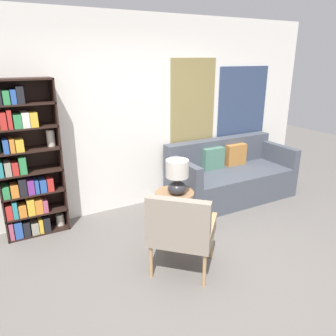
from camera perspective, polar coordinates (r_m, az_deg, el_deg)
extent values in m
plane|color=#66605B|center=(3.52, 6.65, -18.78)|extent=(14.00, 14.00, 0.00)
cube|color=white|center=(4.65, -7.41, 8.91)|extent=(6.40, 0.06, 2.70)
cube|color=olive|center=(5.09, 4.36, 11.05)|extent=(0.78, 0.02, 1.34)
cube|color=#334260|center=(5.70, 12.78, 10.09)|extent=(0.99, 0.02, 1.35)
cube|color=black|center=(4.31, -18.36, 1.94)|extent=(0.02, 0.30, 1.91)
cube|color=black|center=(4.11, -24.79, 13.88)|extent=(0.74, 0.30, 0.02)
cube|color=black|center=(4.62, -21.56, -10.05)|extent=(0.74, 0.30, 0.02)
cube|color=black|center=(4.41, -23.30, 1.70)|extent=(0.74, 0.01, 1.91)
cube|color=black|center=(4.50, -21.98, -7.02)|extent=(0.74, 0.30, 0.02)
cube|color=#B24C6B|center=(4.51, -25.65, -9.68)|extent=(0.05, 0.17, 0.22)
cube|color=#2D56A8|center=(4.52, -24.65, -9.48)|extent=(0.09, 0.20, 0.21)
cube|color=black|center=(4.54, -23.48, -9.38)|extent=(0.08, 0.22, 0.18)
cube|color=gray|center=(4.55, -22.24, -9.42)|extent=(0.08, 0.22, 0.14)
cube|color=gold|center=(4.53, -21.31, -9.19)|extent=(0.05, 0.17, 0.18)
cube|color=black|center=(4.55, -20.47, -8.88)|extent=(0.08, 0.21, 0.19)
cylinder|color=beige|center=(4.61, -18.27, -8.50)|extent=(0.10, 0.10, 0.15)
cube|color=black|center=(4.40, -22.40, -3.84)|extent=(0.74, 0.30, 0.02)
cube|color=red|center=(4.44, -26.00, -6.59)|extent=(0.07, 0.25, 0.18)
cube|color=teal|center=(4.41, -25.15, -6.35)|extent=(0.05, 0.21, 0.21)
cube|color=orange|center=(4.41, -24.05, -6.67)|extent=(0.09, 0.17, 0.15)
cube|color=gold|center=(4.43, -22.90, -5.94)|extent=(0.08, 0.24, 0.21)
cube|color=orange|center=(4.45, -21.72, -5.89)|extent=(0.09, 0.25, 0.18)
cube|color=#B24C6B|center=(4.44, -20.69, -5.99)|extent=(0.06, 0.20, 0.15)
cube|color=black|center=(4.31, -22.84, -0.51)|extent=(0.74, 0.30, 0.02)
cube|color=#338C4C|center=(4.33, -26.44, -3.61)|extent=(0.07, 0.23, 0.14)
cube|color=orange|center=(4.32, -25.21, -3.43)|extent=(0.08, 0.20, 0.15)
cube|color=black|center=(4.33, -24.08, -2.77)|extent=(0.08, 0.24, 0.21)
cube|color=#7A338C|center=(4.33, -22.88, -2.87)|extent=(0.07, 0.21, 0.17)
cube|color=#2D56A8|center=(4.33, -21.98, -2.82)|extent=(0.04, 0.20, 0.16)
cube|color=#2D56A8|center=(4.34, -21.05, -2.70)|extent=(0.07, 0.21, 0.15)
cube|color=red|center=(4.34, -19.94, -2.54)|extent=(0.07, 0.19, 0.16)
cube|color=black|center=(4.23, -23.30, 2.95)|extent=(0.74, 0.30, 0.02)
cube|color=teal|center=(4.25, -27.17, -0.01)|extent=(0.05, 0.25, 0.17)
cube|color=gray|center=(4.25, -26.18, 0.03)|extent=(0.07, 0.23, 0.16)
cube|color=red|center=(4.22, -25.11, 0.01)|extent=(0.07, 0.18, 0.15)
cube|color=#338C4C|center=(4.24, -24.07, 0.61)|extent=(0.08, 0.22, 0.20)
cube|color=black|center=(4.17, -23.78, 6.52)|extent=(0.74, 0.30, 0.02)
cube|color=#2D56A8|center=(4.16, -26.46, 3.49)|extent=(0.06, 0.20, 0.15)
cube|color=orange|center=(4.17, -25.58, 3.66)|extent=(0.05, 0.22, 0.15)
cube|color=gold|center=(4.16, -24.50, 3.68)|extent=(0.09, 0.19, 0.14)
cylinder|color=beige|center=(4.24, -19.74, 4.95)|extent=(0.10, 0.10, 0.20)
cube|color=black|center=(4.13, -24.28, 10.17)|extent=(0.74, 0.30, 0.02)
cube|color=red|center=(4.13, -26.87, 7.46)|extent=(0.07, 0.24, 0.19)
cube|color=red|center=(4.09, -25.92, 7.65)|extent=(0.05, 0.17, 0.21)
cube|color=#338C4C|center=(4.14, -24.84, 7.52)|extent=(0.08, 0.25, 0.15)
cube|color=silver|center=(4.15, -23.67, 7.80)|extent=(0.08, 0.25, 0.17)
cube|color=gold|center=(4.12, -22.42, 7.87)|extent=(0.08, 0.17, 0.17)
cube|color=#338C4C|center=(4.08, -26.43, 10.99)|extent=(0.07, 0.21, 0.15)
cube|color=#2D56A8|center=(4.10, -25.44, 11.21)|extent=(0.06, 0.24, 0.16)
cube|color=black|center=(4.10, -24.47, 11.57)|extent=(0.08, 0.24, 0.19)
cylinder|color=tan|center=(3.75, 7.56, -12.90)|extent=(0.04, 0.04, 0.36)
cylinder|color=tan|center=(3.83, -0.67, -11.89)|extent=(0.04, 0.04, 0.36)
cylinder|color=tan|center=(3.34, 6.35, -17.25)|extent=(0.04, 0.04, 0.36)
cylinder|color=tan|center=(3.44, -2.98, -15.94)|extent=(0.04, 0.04, 0.36)
cube|color=gray|center=(3.46, 2.60, -11.37)|extent=(0.85, 0.85, 0.08)
cube|color=gray|center=(3.13, 1.72, -9.28)|extent=(0.52, 0.50, 0.45)
cube|color=tan|center=(3.35, 7.59, -9.87)|extent=(0.39, 0.41, 0.04)
cube|color=tan|center=(3.46, -2.14, -8.74)|extent=(0.39, 0.41, 0.04)
cube|color=#474C56|center=(5.27, 10.95, -2.76)|extent=(1.95, 0.90, 0.46)
cube|color=#474C56|center=(5.39, 8.88, 2.86)|extent=(1.95, 0.20, 0.43)
cube|color=#474C56|center=(4.63, 2.45, -0.43)|extent=(0.12, 0.90, 0.30)
cube|color=#474C56|center=(5.76, 18.25, 2.48)|extent=(0.12, 0.90, 0.30)
cube|color=#4C7A66|center=(5.16, 7.87, 1.63)|extent=(0.36, 0.12, 0.34)
cube|color=#B27538|center=(5.43, 11.70, 2.29)|extent=(0.36, 0.12, 0.34)
cylinder|color=#99704C|center=(4.11, 1.15, -4.41)|extent=(0.49, 0.49, 0.02)
cylinder|color=#99704C|center=(4.34, 0.15, -6.95)|extent=(0.03, 0.03, 0.50)
cylinder|color=#99704C|center=(4.11, 0.08, -8.50)|extent=(0.03, 0.03, 0.50)
cylinder|color=#99704C|center=(4.22, 3.15, -7.72)|extent=(0.03, 0.03, 0.50)
ellipsoid|color=#2D2D33|center=(4.03, 1.59, -3.45)|extent=(0.23, 0.23, 0.17)
cylinder|color=tan|center=(3.99, 1.60, -1.95)|extent=(0.02, 0.02, 0.06)
cylinder|color=beige|center=(3.94, 1.62, -0.08)|extent=(0.28, 0.28, 0.21)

